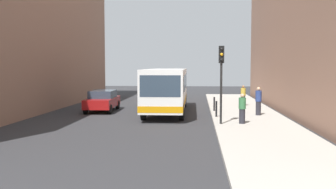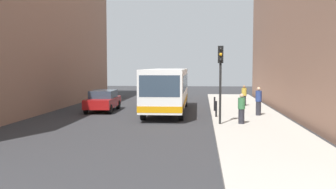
{
  "view_description": "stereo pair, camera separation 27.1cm",
  "coord_description": "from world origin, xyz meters",
  "px_view_note": "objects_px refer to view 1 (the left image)",
  "views": [
    {
      "loc": [
        2.34,
        -22.71,
        3.18
      ],
      "look_at": [
        0.43,
        1.97,
        1.39
      ],
      "focal_mm": 41.59,
      "sensor_mm": 36.0,
      "label": 1
    },
    {
      "loc": [
        2.61,
        -22.68,
        3.18
      ],
      "look_at": [
        0.43,
        1.97,
        1.39
      ],
      "focal_mm": 41.59,
      "sensor_mm": 36.0,
      "label": 2
    }
  ],
  "objects_px": {
    "traffic_light": "(221,70)",
    "pedestrian_near_signal": "(242,109)",
    "bollard_near": "(216,109)",
    "pedestrian_mid_sidewalk": "(258,101)",
    "car_beside_bus": "(103,100)",
    "pedestrian_far_sidewalk": "(243,96)",
    "bus": "(167,87)",
    "bollard_mid": "(214,104)"
  },
  "relations": [
    {
      "from": "bollard_near",
      "to": "pedestrian_mid_sidewalk",
      "type": "xyz_separation_m",
      "value": [
        2.64,
        0.95,
        0.41
      ]
    },
    {
      "from": "pedestrian_near_signal",
      "to": "traffic_light",
      "type": "bearing_deg",
      "value": -53.87
    },
    {
      "from": "car_beside_bus",
      "to": "traffic_light",
      "type": "distance_m",
      "value": 10.54
    },
    {
      "from": "car_beside_bus",
      "to": "bus",
      "type": "bearing_deg",
      "value": 174.96
    },
    {
      "from": "bus",
      "to": "pedestrian_far_sidewalk",
      "type": "bearing_deg",
      "value": -148.72
    },
    {
      "from": "car_beside_bus",
      "to": "pedestrian_far_sidewalk",
      "type": "distance_m",
      "value": 10.75
    },
    {
      "from": "pedestrian_near_signal",
      "to": "pedestrian_mid_sidewalk",
      "type": "xyz_separation_m",
      "value": [
        1.41,
        3.68,
        0.09
      ]
    },
    {
      "from": "bus",
      "to": "pedestrian_mid_sidewalk",
      "type": "bearing_deg",
      "value": 157.57
    },
    {
      "from": "pedestrian_mid_sidewalk",
      "to": "pedestrian_far_sidewalk",
      "type": "xyz_separation_m",
      "value": [
        -0.27,
        5.86,
        -0.1
      ]
    },
    {
      "from": "bus",
      "to": "bollard_mid",
      "type": "bearing_deg",
      "value": 176.29
    },
    {
      "from": "pedestrian_mid_sidewalk",
      "to": "car_beside_bus",
      "type": "bearing_deg",
      "value": -141.04
    },
    {
      "from": "car_beside_bus",
      "to": "bollard_mid",
      "type": "relative_size",
      "value": 4.69
    },
    {
      "from": "car_beside_bus",
      "to": "pedestrian_mid_sidewalk",
      "type": "relative_size",
      "value": 2.53
    },
    {
      "from": "bus",
      "to": "pedestrian_near_signal",
      "type": "bearing_deg",
      "value": 125.97
    },
    {
      "from": "car_beside_bus",
      "to": "bollard_near",
      "type": "relative_size",
      "value": 4.69
    },
    {
      "from": "car_beside_bus",
      "to": "pedestrian_near_signal",
      "type": "bearing_deg",
      "value": 143.61
    },
    {
      "from": "bus",
      "to": "car_beside_bus",
      "type": "bearing_deg",
      "value": -4.03
    },
    {
      "from": "bollard_mid",
      "to": "car_beside_bus",
      "type": "bearing_deg",
      "value": 176.81
    },
    {
      "from": "traffic_light",
      "to": "bollard_mid",
      "type": "distance_m",
      "value": 6.54
    },
    {
      "from": "bollard_mid",
      "to": "pedestrian_far_sidewalk",
      "type": "bearing_deg",
      "value": 57.25
    },
    {
      "from": "traffic_light",
      "to": "bollard_mid",
      "type": "relative_size",
      "value": 4.32
    },
    {
      "from": "bollard_mid",
      "to": "pedestrian_far_sidewalk",
      "type": "relative_size",
      "value": 0.6
    },
    {
      "from": "pedestrian_near_signal",
      "to": "pedestrian_far_sidewalk",
      "type": "xyz_separation_m",
      "value": [
        1.13,
        9.55,
        -0.01
      ]
    },
    {
      "from": "traffic_light",
      "to": "pedestrian_near_signal",
      "type": "relative_size",
      "value": 2.57
    },
    {
      "from": "bus",
      "to": "bollard_mid",
      "type": "height_order",
      "value": "bus"
    },
    {
      "from": "car_beside_bus",
      "to": "pedestrian_mid_sidewalk",
      "type": "height_order",
      "value": "pedestrian_mid_sidewalk"
    },
    {
      "from": "car_beside_bus",
      "to": "traffic_light",
      "type": "height_order",
      "value": "traffic_light"
    },
    {
      "from": "bus",
      "to": "car_beside_bus",
      "type": "distance_m",
      "value": 4.72
    },
    {
      "from": "bollard_mid",
      "to": "pedestrian_mid_sidewalk",
      "type": "distance_m",
      "value": 3.45
    },
    {
      "from": "pedestrian_near_signal",
      "to": "pedestrian_far_sidewalk",
      "type": "relative_size",
      "value": 1.01
    },
    {
      "from": "car_beside_bus",
      "to": "pedestrian_far_sidewalk",
      "type": "xyz_separation_m",
      "value": [
        10.24,
        3.25,
        0.15
      ]
    },
    {
      "from": "bus",
      "to": "pedestrian_mid_sidewalk",
      "type": "relative_size",
      "value": 6.27
    },
    {
      "from": "bollard_near",
      "to": "pedestrian_far_sidewalk",
      "type": "bearing_deg",
      "value": 70.82
    },
    {
      "from": "bollard_near",
      "to": "traffic_light",
      "type": "bearing_deg",
      "value": -88.07
    },
    {
      "from": "bus",
      "to": "bollard_near",
      "type": "relative_size",
      "value": 11.63
    },
    {
      "from": "car_beside_bus",
      "to": "pedestrian_far_sidewalk",
      "type": "relative_size",
      "value": 2.82
    },
    {
      "from": "pedestrian_far_sidewalk",
      "to": "pedestrian_near_signal",
      "type": "bearing_deg",
      "value": -142.39
    },
    {
      "from": "bus",
      "to": "traffic_light",
      "type": "bearing_deg",
      "value": 117.49
    },
    {
      "from": "traffic_light",
      "to": "bus",
      "type": "bearing_deg",
      "value": 118.2
    },
    {
      "from": "traffic_light",
      "to": "pedestrian_near_signal",
      "type": "bearing_deg",
      "value": 11.39
    },
    {
      "from": "car_beside_bus",
      "to": "bollard_near",
      "type": "bearing_deg",
      "value": 153.92
    },
    {
      "from": "bollard_near",
      "to": "pedestrian_mid_sidewalk",
      "type": "distance_m",
      "value": 2.84
    }
  ]
}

